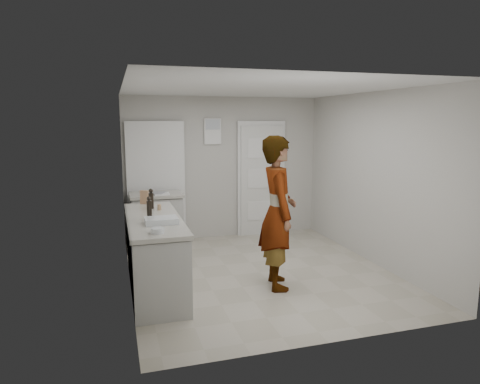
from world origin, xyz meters
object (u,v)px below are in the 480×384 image
object	(u,v)px
oil_cruet_a	(151,199)
oil_cruet_b	(149,208)
spice_jar	(159,207)
cake_mix_box	(144,197)
baking_dish	(161,221)
egg_bowl	(158,230)
person	(278,213)

from	to	relation	value
oil_cruet_a	oil_cruet_b	xyz separation A→B (m)	(-0.07, -0.60, 0.00)
spice_jar	oil_cruet_b	size ratio (longest dim) A/B	0.28
cake_mix_box	baking_dish	xyz separation A→B (m)	(0.10, -1.23, -0.07)
spice_jar	oil_cruet_b	bearing A→B (deg)	-109.03
spice_jar	baking_dish	world-z (taller)	spice_jar
oil_cruet_b	baking_dish	bearing A→B (deg)	-67.03
egg_bowl	person	bearing A→B (deg)	16.13
egg_bowl	cake_mix_box	bearing A→B (deg)	90.44
spice_jar	egg_bowl	xyz separation A→B (m)	(-0.14, -1.17, -0.01)
oil_cruet_a	egg_bowl	world-z (taller)	oil_cruet_a
oil_cruet_a	oil_cruet_b	size ratio (longest dim) A/B	0.99
cake_mix_box	egg_bowl	xyz separation A→B (m)	(0.01, -1.66, -0.07)
person	oil_cruet_a	size ratio (longest dim) A/B	7.04
spice_jar	baking_dish	distance (m)	0.75
oil_cruet_a	egg_bowl	xyz separation A→B (m)	(-0.05, -1.29, -0.10)
egg_bowl	spice_jar	bearing A→B (deg)	83.14
oil_cruet_a	oil_cruet_b	world-z (taller)	oil_cruet_b
spice_jar	oil_cruet_a	distance (m)	0.18
baking_dish	oil_cruet_a	bearing A→B (deg)	92.44
spice_jar	oil_cruet_b	xyz separation A→B (m)	(-0.17, -0.48, 0.09)
oil_cruet_b	egg_bowl	bearing A→B (deg)	-87.82
cake_mix_box	spice_jar	xyz separation A→B (m)	(0.15, -0.49, -0.06)
person	oil_cruet_b	distance (m)	1.57
spice_jar	oil_cruet_a	xyz separation A→B (m)	(-0.09, 0.12, 0.09)
person	oil_cruet_a	world-z (taller)	person
baking_dish	egg_bowl	bearing A→B (deg)	-101.30
spice_jar	oil_cruet_b	world-z (taller)	oil_cruet_b
cake_mix_box	spice_jar	world-z (taller)	cake_mix_box
spice_jar	oil_cruet_b	distance (m)	0.52
cake_mix_box	oil_cruet_a	bearing A→B (deg)	-58.10
person	oil_cruet_a	bearing A→B (deg)	69.85
oil_cruet_a	baking_dish	bearing A→B (deg)	-87.56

